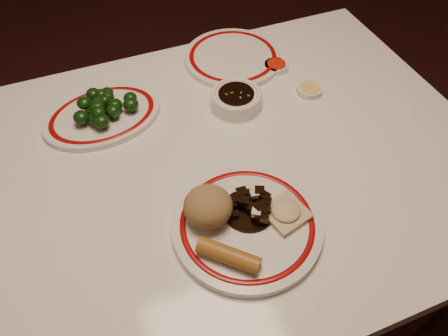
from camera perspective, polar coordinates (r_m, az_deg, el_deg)
ground at (r=1.61m, az=-0.12°, el=-16.82°), size 7.00×7.00×0.00m
dining_table at (r=1.04m, az=-0.17°, el=-2.18°), size 1.20×0.90×0.75m
main_plate at (r=0.85m, az=3.03°, el=-7.43°), size 0.30×0.30×0.02m
rice_mound at (r=0.83m, az=-2.09°, el=-5.01°), size 0.09×0.09×0.07m
spring_roll at (r=0.79m, az=0.59°, el=-11.33°), size 0.11×0.10×0.03m
fried_wonton at (r=0.86m, az=8.06°, el=-5.72°), size 0.09×0.09×0.02m
stirfry_heap at (r=0.85m, az=3.67°, el=-5.10°), size 0.10×0.10×0.03m
broccoli_plate at (r=1.10m, az=-15.55°, el=6.60°), size 0.31×0.27×0.02m
broccoli_pile at (r=1.07m, az=-15.59°, el=7.72°), size 0.16×0.13×0.05m
soy_bowl at (r=1.08m, az=1.58°, el=8.88°), size 0.12×0.12×0.04m
sweet_sour_dish at (r=1.22m, az=6.83°, el=13.05°), size 0.06×0.06×0.02m
mustard_dish at (r=1.15m, az=11.06°, el=10.01°), size 0.06×0.06×0.02m
far_plate at (r=1.24m, az=1.15°, el=14.25°), size 0.32×0.32×0.02m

